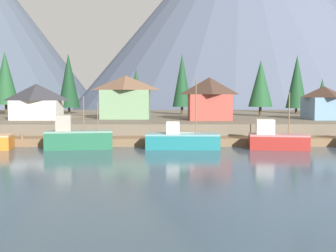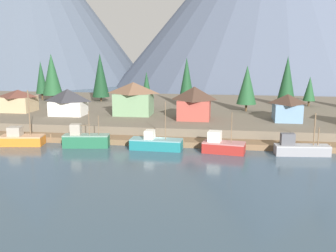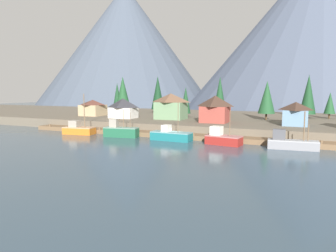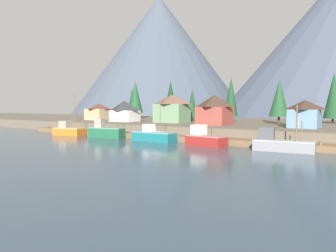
{
  "view_description": "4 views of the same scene",
  "coord_description": "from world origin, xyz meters",
  "px_view_note": "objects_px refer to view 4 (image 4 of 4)",
  "views": [
    {
      "loc": [
        -2.32,
        -49.22,
        6.27
      ],
      "look_at": [
        -1.98,
        1.05,
        2.5
      ],
      "focal_mm": 43.08,
      "sensor_mm": 36.0,
      "label": 1
    },
    {
      "loc": [
        11.52,
        -64.81,
        16.54
      ],
      "look_at": [
        0.87,
        3.85,
        2.98
      ],
      "focal_mm": 41.96,
      "sensor_mm": 36.0,
      "label": 2
    },
    {
      "loc": [
        24.79,
        -59.27,
        10.37
      ],
      "look_at": [
        -2.23,
        1.01,
        2.66
      ],
      "focal_mm": 32.37,
      "sensor_mm": 36.0,
      "label": 3
    },
    {
      "loc": [
        34.05,
        -47.97,
        6.53
      ],
      "look_at": [
        -0.42,
        3.38,
        2.64
      ],
      "focal_mm": 32.65,
      "sensor_mm": 36.0,
      "label": 4
    }
  ],
  "objects_px": {
    "fishing_boat_grey": "(281,144)",
    "conifer_mid_left": "(135,97)",
    "house_red": "(214,110)",
    "house_white": "(124,111)",
    "conifer_centre": "(192,103)",
    "fishing_boat_teal": "(153,136)",
    "conifer_far_right": "(333,96)",
    "fishing_boat_red": "(205,139)",
    "house_tan": "(99,112)",
    "house_blue": "(305,114)",
    "conifer_back_right": "(132,101)",
    "conifer_back_left": "(231,97)",
    "conifer_mid_right": "(279,98)",
    "fishing_boat_orange": "(69,130)",
    "house_green": "(172,108)",
    "conifer_near_right": "(171,98)",
    "fishing_boat_green": "(106,132)"
  },
  "relations": [
    {
      "from": "house_white",
      "to": "conifer_back_left",
      "type": "xyz_separation_m",
      "value": [
        23.94,
        17.38,
        3.96
      ]
    },
    {
      "from": "house_red",
      "to": "house_white",
      "type": "height_order",
      "value": "house_red"
    },
    {
      "from": "fishing_boat_red",
      "to": "house_white",
      "type": "relative_size",
      "value": 0.92
    },
    {
      "from": "house_white",
      "to": "conifer_mid_right",
      "type": "xyz_separation_m",
      "value": [
        38.45,
        11.35,
        3.18
      ]
    },
    {
      "from": "conifer_mid_right",
      "to": "conifer_mid_left",
      "type": "bearing_deg",
      "value": 170.46
    },
    {
      "from": "fishing_boat_grey",
      "to": "house_blue",
      "type": "bearing_deg",
      "value": 83.83
    },
    {
      "from": "house_red",
      "to": "conifer_far_right",
      "type": "xyz_separation_m",
      "value": [
        21.23,
        22.82,
        3.38
      ]
    },
    {
      "from": "fishing_boat_teal",
      "to": "conifer_mid_left",
      "type": "bearing_deg",
      "value": 135.4
    },
    {
      "from": "house_blue",
      "to": "conifer_back_right",
      "type": "relative_size",
      "value": 0.64
    },
    {
      "from": "house_tan",
      "to": "house_blue",
      "type": "xyz_separation_m",
      "value": [
        59.44,
        -3.0,
        0.18
      ]
    },
    {
      "from": "house_blue",
      "to": "conifer_centre",
      "type": "relative_size",
      "value": 0.78
    },
    {
      "from": "conifer_near_right",
      "to": "conifer_back_left",
      "type": "xyz_separation_m",
      "value": [
        24.47,
        -6.54,
        -0.22
      ]
    },
    {
      "from": "conifer_mid_left",
      "to": "conifer_far_right",
      "type": "bearing_deg",
      "value": 1.93
    },
    {
      "from": "fishing_boat_green",
      "to": "conifer_near_right",
      "type": "relative_size",
      "value": 0.62
    },
    {
      "from": "fishing_boat_teal",
      "to": "conifer_mid_left",
      "type": "distance_m",
      "value": 51.83
    },
    {
      "from": "house_blue",
      "to": "conifer_back_left",
      "type": "height_order",
      "value": "conifer_back_left"
    },
    {
      "from": "fishing_boat_teal",
      "to": "fishing_boat_orange",
      "type": "bearing_deg",
      "value": -176.91
    },
    {
      "from": "fishing_boat_red",
      "to": "fishing_boat_green",
      "type": "bearing_deg",
      "value": -172.14
    },
    {
      "from": "conifer_mid_right",
      "to": "conifer_centre",
      "type": "relative_size",
      "value": 1.17
    },
    {
      "from": "conifer_mid_right",
      "to": "conifer_back_left",
      "type": "xyz_separation_m",
      "value": [
        -14.51,
        6.03,
        0.78
      ]
    },
    {
      "from": "conifer_back_left",
      "to": "conifer_far_right",
      "type": "height_order",
      "value": "conifer_far_right"
    },
    {
      "from": "fishing_boat_red",
      "to": "conifer_centre",
      "type": "relative_size",
      "value": 0.79
    },
    {
      "from": "fishing_boat_teal",
      "to": "conifer_far_right",
      "type": "height_order",
      "value": "conifer_far_right"
    },
    {
      "from": "house_white",
      "to": "conifer_near_right",
      "type": "xyz_separation_m",
      "value": [
        -0.53,
        23.92,
        4.17
      ]
    },
    {
      "from": "fishing_boat_grey",
      "to": "conifer_mid_left",
      "type": "relative_size",
      "value": 0.67
    },
    {
      "from": "fishing_boat_red",
      "to": "fishing_boat_grey",
      "type": "distance_m",
      "value": 12.28
    },
    {
      "from": "fishing_boat_teal",
      "to": "fishing_boat_red",
      "type": "distance_m",
      "value": 11.12
    },
    {
      "from": "conifer_back_right",
      "to": "conifer_far_right",
      "type": "relative_size",
      "value": 0.87
    },
    {
      "from": "conifer_mid_left",
      "to": "conifer_mid_right",
      "type": "height_order",
      "value": "conifer_mid_left"
    },
    {
      "from": "fishing_boat_orange",
      "to": "conifer_mid_left",
      "type": "xyz_separation_m",
      "value": [
        -11.26,
        37.5,
        8.82
      ]
    },
    {
      "from": "conifer_near_right",
      "to": "fishing_boat_teal",
      "type": "bearing_deg",
      "value": -60.62
    },
    {
      "from": "fishing_boat_teal",
      "to": "house_blue",
      "type": "distance_m",
      "value": 29.49
    },
    {
      "from": "house_green",
      "to": "house_red",
      "type": "bearing_deg",
      "value": -13.79
    },
    {
      "from": "conifer_back_right",
      "to": "conifer_centre",
      "type": "xyz_separation_m",
      "value": [
        33.08,
        -13.03,
        -1.32
      ]
    },
    {
      "from": "conifer_near_right",
      "to": "conifer_far_right",
      "type": "bearing_deg",
      "value": -2.2
    },
    {
      "from": "conifer_back_right",
      "to": "fishing_boat_green",
      "type": "bearing_deg",
      "value": -55.75
    },
    {
      "from": "conifer_mid_right",
      "to": "conifer_centre",
      "type": "bearing_deg",
      "value": -179.49
    },
    {
      "from": "fishing_boat_green",
      "to": "fishing_boat_teal",
      "type": "bearing_deg",
      "value": -7.49
    },
    {
      "from": "fishing_boat_grey",
      "to": "conifer_mid_left",
      "type": "bearing_deg",
      "value": 142.16
    },
    {
      "from": "house_tan",
      "to": "conifer_mid_right",
      "type": "height_order",
      "value": "conifer_mid_right"
    },
    {
      "from": "house_green",
      "to": "conifer_near_right",
      "type": "xyz_separation_m",
      "value": [
        -14.5,
        21.39,
        3.45
      ]
    },
    {
      "from": "conifer_back_left",
      "to": "fishing_boat_orange",
      "type": "bearing_deg",
      "value": -126.07
    },
    {
      "from": "fishing_boat_red",
      "to": "house_tan",
      "type": "height_order",
      "value": "house_tan"
    },
    {
      "from": "conifer_back_left",
      "to": "conifer_back_right",
      "type": "xyz_separation_m",
      "value": [
        -41.94,
        6.79,
        -0.58
      ]
    },
    {
      "from": "fishing_boat_grey",
      "to": "conifer_centre",
      "type": "bearing_deg",
      "value": 131.97
    },
    {
      "from": "fishing_boat_orange",
      "to": "fishing_boat_teal",
      "type": "bearing_deg",
      "value": -7.35
    },
    {
      "from": "fishing_boat_orange",
      "to": "house_blue",
      "type": "bearing_deg",
      "value": 11.84
    },
    {
      "from": "house_green",
      "to": "conifer_centre",
      "type": "height_order",
      "value": "conifer_centre"
    },
    {
      "from": "house_red",
      "to": "house_blue",
      "type": "bearing_deg",
      "value": 3.29
    },
    {
      "from": "house_tan",
      "to": "fishing_boat_green",
      "type": "bearing_deg",
      "value": -40.98
    }
  ]
}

